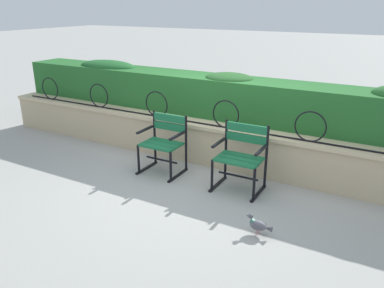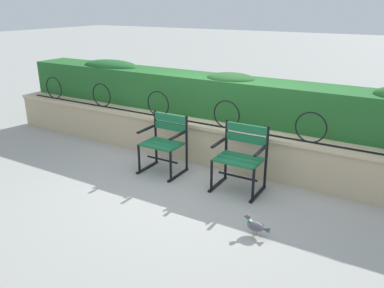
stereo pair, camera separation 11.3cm
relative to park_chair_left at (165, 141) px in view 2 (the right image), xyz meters
The scene contains 7 objects.
ground_plane 0.72m from the park_chair_left, 15.63° to the right, with size 60.00×60.00×0.00m, color #9E9E99.
stone_wall 0.82m from the park_chair_left, 49.11° to the left, with size 8.49×0.41×0.63m.
iron_arch_fence 0.67m from the park_chair_left, 70.09° to the left, with size 7.93×0.02×0.42m.
hedge_row 1.35m from the park_chair_left, 64.93° to the left, with size 8.32×0.69×0.75m.
park_chair_left is the anchor object (origin of this frame).
park_chair_right 1.20m from the park_chair_left, ahead, with size 0.63×0.53×0.88m.
pigeon_near_chairs 2.06m from the park_chair_left, 26.97° to the right, with size 0.29×0.11×0.22m.
Camera 2 is at (2.53, -4.21, 2.36)m, focal length 36.14 mm.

